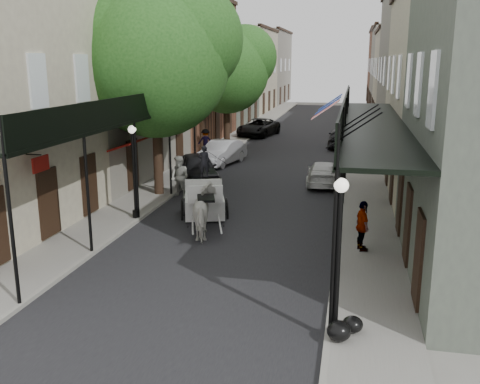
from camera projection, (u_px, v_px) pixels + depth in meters
The scene contains 24 objects.
ground at pixel (190, 289), 15.04m from camera, with size 140.00×140.00×0.00m, color gray.
road at pixel (283, 161), 34.03m from camera, with size 8.00×90.00×0.01m, color black.
sidewalk_left at pixel (207, 158), 35.02m from camera, with size 2.20×90.00×0.12m, color gray.
sidewalk_right at pixel (363, 164), 33.01m from camera, with size 2.20×90.00×0.12m, color gray.
building_row_left at pixel (196, 73), 44.00m from camera, with size 5.00×80.00×10.50m, color #C1B99A.
building_row_right at pixel (414, 74), 40.54m from camera, with size 5.00×80.00×10.50m, color gray.
gallery_left at pixel (125, 117), 21.66m from camera, with size 2.20×18.05×4.88m.
gallery_right at pixel (367, 122), 19.73m from camera, with size 2.20×18.05×4.88m.
tree_near at pixel (164, 55), 23.99m from camera, with size 7.31×6.80×9.63m.
tree_far at pixel (232, 67), 37.45m from camera, with size 6.45×6.00×8.61m.
lamppost_right_near at pixel (338, 257), 11.82m from camera, with size 0.32×0.32×3.71m.
lamppost_left at pixel (134, 170), 21.07m from camera, with size 0.32×0.32×3.71m.
lamppost_right_far at pixel (349, 136), 30.81m from camera, with size 0.32×0.32×3.71m.
horse at pixel (206, 212), 19.44m from camera, with size 0.99×2.18×1.84m, color silver.
carriage at pixel (204, 186), 22.15m from camera, with size 2.41×3.05×3.08m.
pedestrian_walking at pixel (180, 177), 24.84m from camera, with size 0.96×0.75×1.98m, color #A1A299.
pedestrian_sidewalk_left at pixel (206, 141), 36.21m from camera, with size 1.06×0.61×1.65m, color gray.
pedestrian_sidewalk_right at pixel (362, 226), 17.58m from camera, with size 0.99×0.41×1.69m, color gray.
car_left_near at pixel (198, 168), 28.05m from camera, with size 1.81×4.49×1.53m, color black.
car_left_mid at pixel (221, 153), 32.92m from camera, with size 1.56×4.46×1.47m, color #A7A7AD.
car_left_far at pixel (258, 127), 45.41m from camera, with size 2.43×5.27×1.46m, color black.
car_right_near at pixel (324, 173), 27.60m from camera, with size 1.67×4.12×1.20m, color silver.
car_right_far at pixel (340, 138), 39.28m from camera, with size 1.74×4.32×1.47m, color black.
trash_bags at pixel (344, 328), 12.16m from camera, with size 0.82×0.97×0.47m.
Camera 1 is at (4.28, -13.34, 6.27)m, focal length 40.00 mm.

